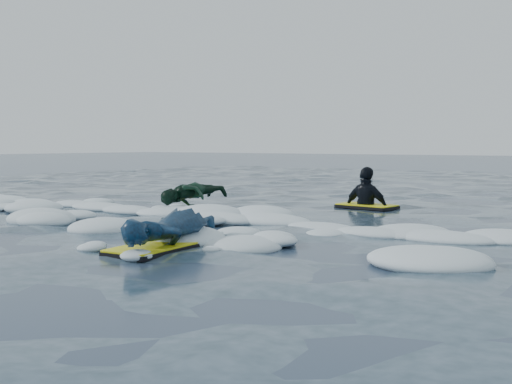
% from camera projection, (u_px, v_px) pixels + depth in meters
% --- Properties ---
extents(ground, '(120.00, 120.00, 0.00)m').
position_uv_depth(ground, '(131.00, 228.00, 9.13)').
color(ground, '#162437').
rests_on(ground, ground).
extents(foam_band, '(12.00, 3.10, 0.30)m').
position_uv_depth(foam_band, '(180.00, 221.00, 9.97)').
color(foam_band, white).
rests_on(foam_band, ground).
extents(prone_woman_unit, '(1.01, 1.77, 0.43)m').
position_uv_depth(prone_woman_unit, '(167.00, 231.00, 7.23)').
color(prone_woman_unit, black).
rests_on(prone_woman_unit, ground).
extents(prone_child_unit, '(0.81, 1.39, 0.52)m').
position_uv_depth(prone_child_unit, '(193.00, 197.00, 11.32)').
color(prone_child_unit, black).
rests_on(prone_child_unit, ground).
extents(waiting_rider_unit, '(1.14, 0.71, 1.63)m').
position_uv_depth(waiting_rider_unit, '(367.00, 210.00, 11.89)').
color(waiting_rider_unit, black).
rests_on(waiting_rider_unit, ground).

